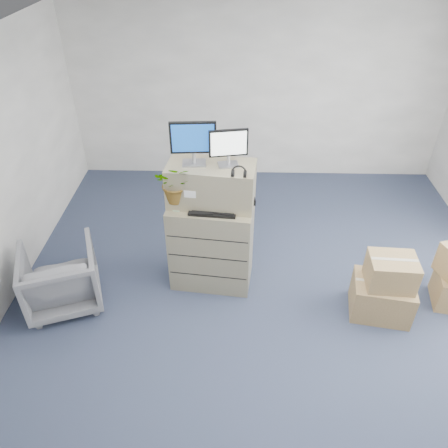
{
  "coord_description": "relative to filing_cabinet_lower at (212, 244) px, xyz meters",
  "views": [
    {
      "loc": [
        -0.37,
        -3.33,
        3.8
      ],
      "look_at": [
        -0.47,
        0.4,
        1.1
      ],
      "focal_mm": 35.0,
      "sensor_mm": 36.0,
      "label": 1
    }
  ],
  "objects": [
    {
      "name": "tissue_box",
      "position": [
        0.36,
        0.09,
        0.66
      ],
      "size": [
        0.25,
        0.15,
        0.09
      ],
      "primitive_type": "cube",
      "rotation": [
        0.0,
        0.0,
        -0.16
      ],
      "color": "#3D95D1",
      "rests_on": "external_drive"
    },
    {
      "name": "cardboard_boxes",
      "position": [
        2.37,
        -0.43,
        -0.19
      ],
      "size": [
        1.63,
        0.78,
        0.8
      ],
      "color": "olive",
      "rests_on": "ground"
    },
    {
      "name": "office_chair",
      "position": [
        -1.71,
        -0.45,
        -0.14
      ],
      "size": [
        1.02,
        0.98,
        0.83
      ],
      "primitive_type": "imported",
      "rotation": [
        0.0,
        0.0,
        3.49
      ],
      "color": "slate",
      "rests_on": "ground"
    },
    {
      "name": "water_bottle",
      "position": [
        0.08,
        0.02,
        0.69
      ],
      "size": [
        0.08,
        0.08,
        0.26
      ],
      "primitive_type": "cylinder",
      "color": "gray",
      "rests_on": "filing_cabinet_lower"
    },
    {
      "name": "monitor_right",
      "position": [
        0.19,
        0.05,
        1.26
      ],
      "size": [
        0.41,
        0.19,
        0.41
      ],
      "rotation": [
        0.0,
        0.0,
        0.18
      ],
      "color": "#99999E",
      "rests_on": "filing_cabinet_upper"
    },
    {
      "name": "keyboard",
      "position": [
        0.03,
        -0.14,
        0.57
      ],
      "size": [
        0.54,
        0.26,
        0.03
      ],
      "primitive_type": "cube",
      "rotation": [
        0.0,
        0.0,
        -0.09
      ],
      "color": "black",
      "rests_on": "filing_cabinet_lower"
    },
    {
      "name": "potted_plant",
      "position": [
        -0.36,
        -0.05,
        0.81
      ],
      "size": [
        0.44,
        0.49,
        0.45
      ],
      "rotation": [
        0.0,
        0.0,
        -0.12
      ],
      "color": "#9BB995",
      "rests_on": "filing_cabinet_lower"
    },
    {
      "name": "ground",
      "position": [
        0.63,
        -0.75,
        -0.55
      ],
      "size": [
        7.0,
        7.0,
        0.0
      ],
      "primitive_type": "plane",
      "color": "#272E46",
      "rests_on": "ground"
    },
    {
      "name": "wall_back",
      "position": [
        0.63,
        2.76,
        0.85
      ],
      "size": [
        6.0,
        0.02,
        2.8
      ],
      "primitive_type": "cube",
      "color": "#B4B2AB",
      "rests_on": "ground"
    },
    {
      "name": "monitor_left",
      "position": [
        -0.17,
        0.07,
        1.3
      ],
      "size": [
        0.48,
        0.2,
        0.48
      ],
      "rotation": [
        0.0,
        0.0,
        0.07
      ],
      "color": "#99999E",
      "rests_on": "filing_cabinet_upper"
    },
    {
      "name": "headphones",
      "position": [
        0.3,
        -0.17,
        1.07
      ],
      "size": [
        0.15,
        0.03,
        0.15
      ],
      "primitive_type": "torus",
      "rotation": [
        1.57,
        0.0,
        -0.12
      ],
      "color": "black",
      "rests_on": "filing_cabinet_upper"
    },
    {
      "name": "mouse",
      "position": [
        0.28,
        -0.12,
        0.57
      ],
      "size": [
        0.11,
        0.08,
        0.04
      ],
      "primitive_type": "ellipsoid",
      "rotation": [
        0.0,
        0.0,
        -0.15
      ],
      "color": "silver",
      "rests_on": "filing_cabinet_lower"
    },
    {
      "name": "filing_cabinet_upper",
      "position": [
        0.01,
        0.05,
        0.79
      ],
      "size": [
        1.0,
        0.58,
        0.47
      ],
      "primitive_type": "cube",
      "rotation": [
        0.0,
        0.0,
        -0.12
      ],
      "color": "gray",
      "rests_on": "filing_cabinet_lower"
    },
    {
      "name": "external_drive",
      "position": [
        0.38,
        0.06,
        0.59
      ],
      "size": [
        0.24,
        0.19,
        0.07
      ],
      "primitive_type": "cube",
      "rotation": [
        0.0,
        0.0,
        0.12
      ],
      "color": "black",
      "rests_on": "filing_cabinet_lower"
    },
    {
      "name": "phone_dock",
      "position": [
        -0.06,
        0.06,
        0.6
      ],
      "size": [
        0.07,
        0.06,
        0.14
      ],
      "rotation": [
        0.0,
        0.0,
        -0.12
      ],
      "color": "silver",
      "rests_on": "filing_cabinet_lower"
    },
    {
      "name": "filing_cabinet_lower",
      "position": [
        0.0,
        0.0,
        0.0
      ],
      "size": [
        1.01,
        0.69,
        1.11
      ],
      "primitive_type": "cube",
      "rotation": [
        0.0,
        0.0,
        -0.12
      ],
      "color": "gray",
      "rests_on": "ground"
    }
  ]
}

